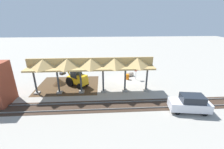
% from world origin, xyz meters
% --- Properties ---
extents(ground_plane, '(120.00, 120.00, 0.00)m').
position_xyz_m(ground_plane, '(0.00, 0.00, 0.00)').
color(ground_plane, '#9E998E').
extents(dirt_work_zone, '(8.98, 7.00, 0.01)m').
position_xyz_m(dirt_work_zone, '(9.06, 1.50, 0.00)').
color(dirt_work_zone, '#4C3823').
rests_on(dirt_work_zone, ground).
extents(platform_canopy, '(16.25, 3.20, 4.90)m').
position_xyz_m(platform_canopy, '(5.24, 3.99, 4.15)').
color(platform_canopy, '#9E998E').
rests_on(platform_canopy, ground).
extents(rail_tracks, '(60.00, 2.58, 0.15)m').
position_xyz_m(rail_tracks, '(0.00, 7.71, 0.03)').
color(rail_tracks, slate).
rests_on(rail_tracks, ground).
extents(stop_sign, '(0.70, 0.36, 2.18)m').
position_xyz_m(stop_sign, '(-1.69, -0.12, 1.57)').
color(stop_sign, gray).
rests_on(stop_sign, ground).
extents(backhoe, '(4.82, 4.05, 2.82)m').
position_xyz_m(backhoe, '(7.68, 1.78, 1.27)').
color(backhoe, '#EAB214').
rests_on(backhoe, ground).
extents(dirt_mound, '(4.14, 4.14, 2.00)m').
position_xyz_m(dirt_mound, '(10.55, 1.12, 0.00)').
color(dirt_mound, '#4C3823').
rests_on(dirt_mound, ground).
extents(concrete_pipe, '(1.59, 1.11, 0.74)m').
position_xyz_m(concrete_pipe, '(-0.83, -1.69, 0.37)').
color(concrete_pipe, '#9E9384').
rests_on(concrete_pipe, ground).
extents(distant_parked_car, '(4.41, 2.34, 1.98)m').
position_xyz_m(distant_parked_car, '(-5.64, 9.24, 0.98)').
color(distant_parked_car, silver).
rests_on(distant_parked_car, ground).
extents(traffic_barrel, '(0.56, 0.56, 0.90)m').
position_xyz_m(traffic_barrel, '(-0.31, -0.27, 0.45)').
color(traffic_barrel, orange).
rests_on(traffic_barrel, ground).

